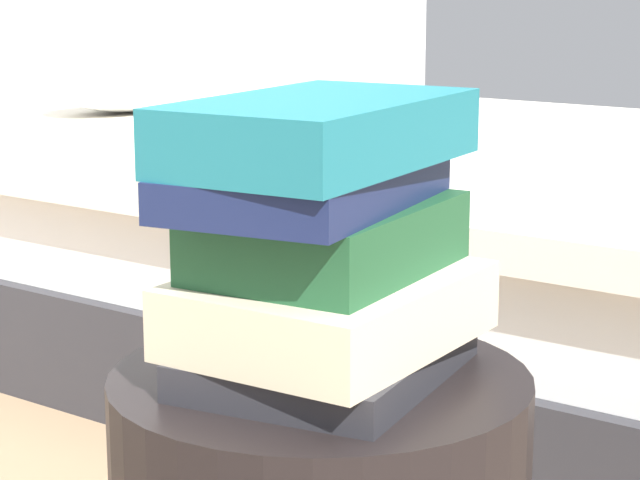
# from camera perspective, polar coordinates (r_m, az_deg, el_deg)

# --- Properties ---
(bed) EXTENTS (1.55, 2.02, 0.62)m
(bed) POSITION_cam_1_polar(r_m,az_deg,el_deg) (2.66, 4.15, 0.06)
(bed) COLOR #2D2D33
(bed) RESTS_ON ground_plane
(book_charcoal) EXTENTS (0.27, 0.23, 0.03)m
(book_charcoal) POSITION_cam_1_polar(r_m,az_deg,el_deg) (1.09, 0.40, -5.56)
(book_charcoal) COLOR #28282D
(book_charcoal) RESTS_ON side_table
(book_cream) EXTENTS (0.27, 0.21, 0.06)m
(book_cream) POSITION_cam_1_polar(r_m,az_deg,el_deg) (1.07, 0.37, -3.26)
(book_cream) COLOR beige
(book_cream) RESTS_ON book_charcoal
(book_forest) EXTENTS (0.25, 0.19, 0.06)m
(book_forest) POSITION_cam_1_polar(r_m,az_deg,el_deg) (1.07, 0.39, 0.14)
(book_forest) COLOR #1E512D
(book_forest) RESTS_ON book_cream
(book_navy) EXTENTS (0.29, 0.21, 0.03)m
(book_navy) POSITION_cam_1_polar(r_m,az_deg,el_deg) (1.05, -0.63, 2.54)
(book_navy) COLOR #19234C
(book_navy) RESTS_ON book_forest
(book_teal) EXTENTS (0.31, 0.20, 0.06)m
(book_teal) POSITION_cam_1_polar(r_m,az_deg,el_deg) (1.05, 0.35, 5.08)
(book_teal) COLOR #1E727F
(book_teal) RESTS_ON book_navy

